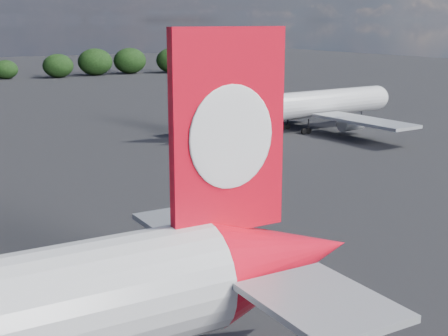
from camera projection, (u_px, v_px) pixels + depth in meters
china_southern_airliner at (300, 106)px, 104.86m from camera, size 43.44×41.27×14.19m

